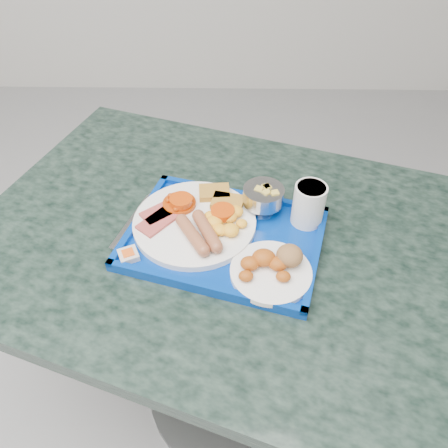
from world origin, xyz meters
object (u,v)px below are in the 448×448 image
(fruit_bowl, at_px, (263,196))
(bread_plate, at_px, (273,266))
(juice_cup, at_px, (309,203))
(table, at_px, (235,289))
(tray, at_px, (224,239))
(main_plate, at_px, (198,220))

(fruit_bowl, bearing_deg, bread_plate, -86.50)
(bread_plate, distance_m, juice_cup, 0.18)
(table, relative_size, bread_plate, 8.42)
(tray, relative_size, bread_plate, 2.93)
(bread_plate, bearing_deg, fruit_bowl, 93.50)
(bread_plate, distance_m, fruit_bowl, 0.19)
(tray, bearing_deg, fruit_bowl, 45.53)
(main_plate, relative_size, bread_plate, 1.67)
(tray, xyz_separation_m, main_plate, (-0.06, 0.04, 0.02))
(tray, height_order, juice_cup, juice_cup)
(table, bearing_deg, juice_cup, 14.55)
(table, bearing_deg, fruit_bowl, 51.47)
(bread_plate, relative_size, juice_cup, 1.67)
(fruit_bowl, distance_m, juice_cup, 0.11)
(fruit_bowl, bearing_deg, juice_cup, -19.68)
(main_plate, bearing_deg, juice_cup, 4.12)
(table, relative_size, fruit_bowl, 14.84)
(fruit_bowl, bearing_deg, table, -128.53)
(main_plate, height_order, bread_plate, bread_plate)
(table, height_order, tray, tray)
(table, xyz_separation_m, fruit_bowl, (0.06, 0.08, 0.25))
(table, distance_m, bread_plate, 0.26)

